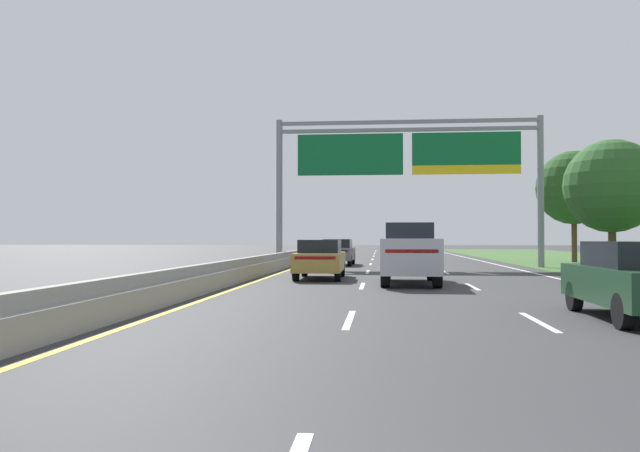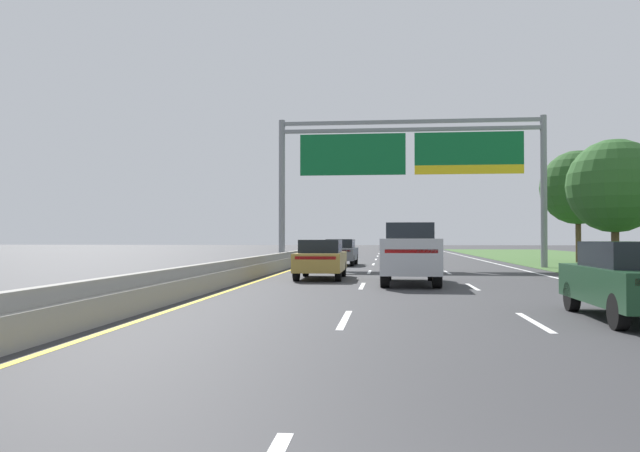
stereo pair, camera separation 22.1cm
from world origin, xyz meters
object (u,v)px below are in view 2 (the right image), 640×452
at_px(car_gold_left_lane_sedan, 321,258).
at_px(car_blue_centre_lane_suv, 402,245).
at_px(car_grey_left_lane_sedan, 341,252).
at_px(overhead_sign_gantry, 410,160).
at_px(pickup_truck_silver, 410,254).
at_px(roadside_tree_mid, 615,186).
at_px(roadside_tree_far, 578,188).
at_px(car_darkgreen_right_lane_sedan, 634,279).

bearing_deg(car_gold_left_lane_sedan, car_blue_centre_lane_suv, -8.42).
distance_m(car_grey_left_lane_sedan, car_blue_centre_lane_suv, 15.27).
xyz_separation_m(overhead_sign_gantry, pickup_truck_silver, (-0.48, -13.17, -4.97)).
relative_size(pickup_truck_silver, car_blue_centre_lane_suv, 1.15).
bearing_deg(car_blue_centre_lane_suv, overhead_sign_gantry, -178.08).
height_order(car_blue_centre_lane_suv, roadside_tree_mid, roadside_tree_mid).
height_order(car_grey_left_lane_sedan, roadside_tree_mid, roadside_tree_mid).
height_order(roadside_tree_mid, roadside_tree_far, roadside_tree_far).
height_order(car_darkgreen_right_lane_sedan, roadside_tree_far, roadside_tree_far).
bearing_deg(roadside_tree_far, car_blue_centre_lane_suv, 141.76).
bearing_deg(pickup_truck_silver, car_gold_left_lane_sedan, 56.53).
relative_size(pickup_truck_silver, car_grey_left_lane_sedan, 1.23).
height_order(pickup_truck_silver, roadside_tree_far, roadside_tree_far).
relative_size(roadside_tree_mid, roadside_tree_far, 0.85).
xyz_separation_m(car_darkgreen_right_lane_sedan, roadside_tree_mid, (5.81, 18.05, 3.28)).
distance_m(pickup_truck_silver, car_darkgreen_right_lane_sedan, 10.60).
xyz_separation_m(overhead_sign_gantry, car_darkgreen_right_lane_sedan, (3.61, -22.95, -5.22)).
distance_m(car_darkgreen_right_lane_sedan, roadside_tree_mid, 19.25).
distance_m(overhead_sign_gantry, car_blue_centre_lane_suv, 17.42).
xyz_separation_m(car_grey_left_lane_sedan, car_darkgreen_right_lane_sedan, (7.69, -24.92, 0.00)).
bearing_deg(roadside_tree_mid, car_darkgreen_right_lane_sedan, -107.84).
xyz_separation_m(overhead_sign_gantry, car_grey_left_lane_sedan, (-4.08, 1.97, -5.22)).
height_order(car_grey_left_lane_sedan, car_darkgreen_right_lane_sedan, same).
bearing_deg(car_darkgreen_right_lane_sedan, pickup_truck_silver, 23.29).
relative_size(car_blue_centre_lane_suv, roadside_tree_far, 0.64).
xyz_separation_m(pickup_truck_silver, roadside_tree_mid, (9.90, 8.28, 3.02)).
xyz_separation_m(car_gold_left_lane_sedan, car_darkgreen_right_lane_sedan, (7.56, -12.19, 0.00)).
bearing_deg(car_grey_left_lane_sedan, roadside_tree_far, -68.42).
relative_size(overhead_sign_gantry, car_darkgreen_right_lane_sedan, 3.41).
relative_size(pickup_truck_silver, roadside_tree_far, 0.73).
xyz_separation_m(car_grey_left_lane_sedan, roadside_tree_mid, (13.50, -6.86, 3.28)).
bearing_deg(pickup_truck_silver, overhead_sign_gantry, -0.77).
xyz_separation_m(pickup_truck_silver, car_gold_left_lane_sedan, (-3.47, 2.41, -0.26)).
bearing_deg(car_gold_left_lane_sedan, car_darkgreen_right_lane_sedan, -148.56).
bearing_deg(pickup_truck_silver, roadside_tree_far, -28.30).
bearing_deg(car_grey_left_lane_sedan, pickup_truck_silver, -165.36).
distance_m(pickup_truck_silver, car_blue_centre_lane_suv, 29.87).
height_order(pickup_truck_silver, roadside_tree_mid, roadside_tree_mid).
xyz_separation_m(car_blue_centre_lane_suv, roadside_tree_far, (11.44, -9.01, 3.91)).
relative_size(car_grey_left_lane_sedan, roadside_tree_far, 0.59).
relative_size(pickup_truck_silver, car_darkgreen_right_lane_sedan, 1.23).
bearing_deg(roadside_tree_mid, roadside_tree_far, 81.19).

